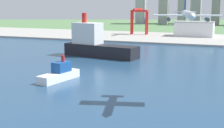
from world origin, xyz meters
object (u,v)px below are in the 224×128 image
object	(u,v)px
airplane_landing	(188,15)
cargo_ship	(96,44)
port_crane_red	(139,15)
warehouse_main	(194,29)
ferry_boat	(60,74)

from	to	relation	value
airplane_landing	cargo_ship	distance (m)	171.29
airplane_landing	port_crane_red	distance (m)	358.37
port_crane_red	warehouse_main	xyz separation A→B (m)	(84.28, 1.41, -18.26)
cargo_ship	airplane_landing	bearing A→B (deg)	-50.91
airplane_landing	warehouse_main	size ratio (longest dim) A/B	0.71
warehouse_main	cargo_ship	bearing A→B (deg)	-108.18
airplane_landing	warehouse_main	distance (m)	341.86
port_crane_red	cargo_ship	bearing A→B (deg)	-85.58
airplane_landing	ferry_boat	world-z (taller)	airplane_landing
airplane_landing	port_crane_red	size ratio (longest dim) A/B	0.97
port_crane_red	warehouse_main	size ratio (longest dim) A/B	0.73
ferry_boat	warehouse_main	size ratio (longest dim) A/B	0.64
ferry_boat	port_crane_red	size ratio (longest dim) A/B	0.87
ferry_boat	port_crane_red	world-z (taller)	port_crane_red
cargo_ship	port_crane_red	bearing A→B (deg)	94.42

